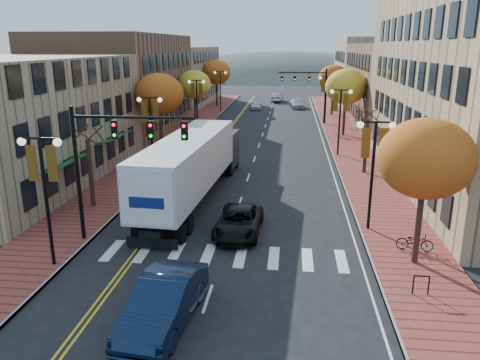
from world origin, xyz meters
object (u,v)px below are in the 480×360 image
(black_suv, at_px, (239,222))
(bicycle, at_px, (415,242))
(navy_sedan, at_px, (164,302))
(semi_truck, at_px, (194,161))

(black_suv, bearing_deg, bicycle, -7.60)
(navy_sedan, height_order, black_suv, navy_sedan)
(black_suv, height_order, bicycle, black_suv)
(semi_truck, bearing_deg, black_suv, -54.16)
(semi_truck, bearing_deg, navy_sedan, -79.34)
(navy_sedan, height_order, bicycle, navy_sedan)
(black_suv, bearing_deg, navy_sedan, -99.32)
(navy_sedan, bearing_deg, semi_truck, 102.71)
(black_suv, xyz_separation_m, bicycle, (8.80, -1.51, -0.08))
(black_suv, relative_size, bicycle, 2.87)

